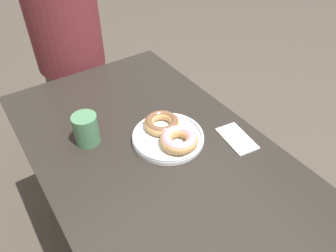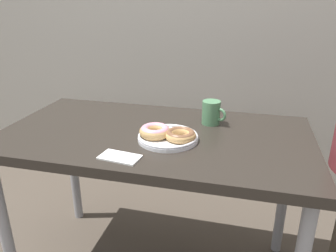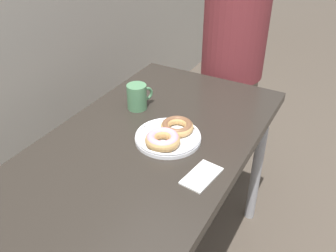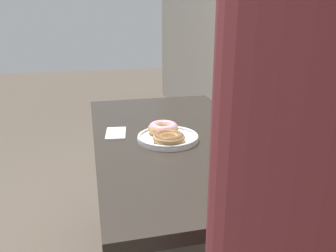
{
  "view_description": "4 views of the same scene",
  "coord_description": "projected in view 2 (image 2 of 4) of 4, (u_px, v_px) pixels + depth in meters",
  "views": [
    {
      "loc": [
        -0.59,
        0.65,
        1.49
      ],
      "look_at": [
        0.07,
        0.2,
        0.81
      ],
      "focal_mm": 35.0,
      "sensor_mm": 36.0,
      "label": 1
    },
    {
      "loc": [
        0.36,
        -0.96,
        1.28
      ],
      "look_at": [
        0.07,
        0.2,
        0.81
      ],
      "focal_mm": 35.0,
      "sensor_mm": 36.0,
      "label": 2
    },
    {
      "loc": [
        -0.91,
        -0.34,
        1.53
      ],
      "look_at": [
        0.07,
        0.2,
        0.81
      ],
      "focal_mm": 40.0,
      "sensor_mm": 36.0,
      "label": 3
    },
    {
      "loc": [
        1.25,
        -0.08,
        1.2
      ],
      "look_at": [
        0.07,
        0.2,
        0.81
      ],
      "focal_mm": 35.0,
      "sensor_mm": 36.0,
      "label": 4
    }
  ],
  "objects": [
    {
      "name": "donut_plate",
      "position": [
        167.0,
        135.0,
        1.29
      ],
      "size": [
        0.27,
        0.24,
        0.06
      ],
      "color": "white",
      "rests_on": "dining_table"
    },
    {
      "name": "napkin",
      "position": [
        120.0,
        157.0,
        1.16
      ],
      "size": [
        0.15,
        0.1,
        0.01
      ],
      "color": "white",
      "rests_on": "dining_table"
    },
    {
      "name": "coffee_mug",
      "position": [
        212.0,
        112.0,
        1.45
      ],
      "size": [
        0.11,
        0.08,
        0.11
      ],
      "color": "#4C7F56",
      "rests_on": "dining_table"
    },
    {
      "name": "dining_table",
      "position": [
        155.0,
        149.0,
        1.41
      ],
      "size": [
        1.3,
        0.7,
        0.75
      ],
      "color": "#28231E",
      "rests_on": "ground_plane"
    }
  ]
}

